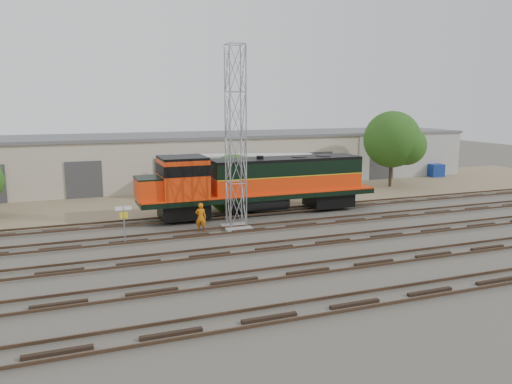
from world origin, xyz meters
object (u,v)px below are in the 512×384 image
object	(u,v)px
signal_tower	(236,142)
semi_trailer	(247,170)
worker	(201,217)
locomotive	(256,182)

from	to	relation	value
signal_tower	semi_trailer	size ratio (longest dim) A/B	0.96
signal_tower	semi_trailer	bearing A→B (deg)	66.54
worker	semi_trailer	world-z (taller)	semi_trailer
signal_tower	worker	size ratio (longest dim) A/B	6.21
locomotive	worker	size ratio (longest dim) A/B	9.40
locomotive	worker	bearing A→B (deg)	-146.90
locomotive	semi_trailer	xyz separation A→B (m)	(1.90, 7.29, -0.09)
locomotive	signal_tower	xyz separation A→B (m)	(-2.81, -3.55, 3.49)
worker	semi_trailer	size ratio (longest dim) A/B	0.15
locomotive	signal_tower	size ratio (longest dim) A/B	1.51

